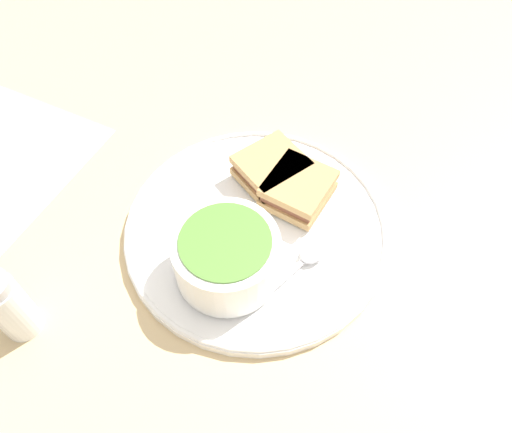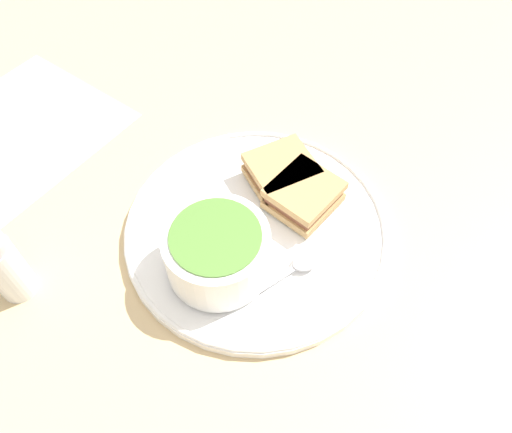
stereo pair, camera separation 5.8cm
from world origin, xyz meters
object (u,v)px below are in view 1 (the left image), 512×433
object	(u,v)px
sandwich_half_far	(271,168)
salt_shaker	(8,306)
sandwich_half_near	(298,189)
soup_bowl	(226,256)
spoon	(311,253)

from	to	relation	value
sandwich_half_far	salt_shaker	bearing A→B (deg)	-111.84
sandwich_half_near	sandwich_half_far	distance (m)	0.05
sandwich_half_far	salt_shaker	distance (m)	0.33
sandwich_half_near	salt_shaker	bearing A→B (deg)	-119.47
soup_bowl	sandwich_half_near	bearing A→B (deg)	83.73
spoon	soup_bowl	bearing A→B (deg)	147.58
soup_bowl	spoon	size ratio (longest dim) A/B	1.13
spoon	sandwich_half_far	bearing A→B (deg)	65.91
sandwich_half_far	sandwich_half_near	bearing A→B (deg)	-12.93
spoon	salt_shaker	distance (m)	0.32
soup_bowl	sandwich_half_far	bearing A→B (deg)	101.97
sandwich_half_far	soup_bowl	bearing A→B (deg)	-78.03
sandwich_half_far	salt_shaker	world-z (taller)	salt_shaker
soup_bowl	salt_shaker	world-z (taller)	salt_shaker
sandwich_half_near	sandwich_half_far	world-z (taller)	same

